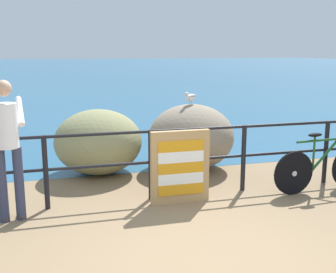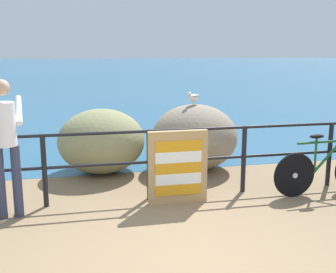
% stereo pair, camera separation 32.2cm
% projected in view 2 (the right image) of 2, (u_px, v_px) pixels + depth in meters
% --- Properties ---
extents(ground_plane, '(120.00, 120.00, 0.10)m').
position_uv_depth(ground_plane, '(93.00, 89.00, 23.33)').
color(ground_plane, '#846B4C').
extents(sea_surface, '(120.00, 90.00, 0.01)m').
position_uv_depth(sea_surface, '(82.00, 67.00, 50.46)').
color(sea_surface, '#285B7F').
rests_on(sea_surface, ground_plane).
extents(promenade_railing, '(8.77, 0.07, 1.02)m').
position_uv_depth(promenade_railing, '(149.00, 156.00, 6.02)').
color(promenade_railing, black).
rests_on(promenade_railing, ground_plane).
extents(bicycle, '(1.70, 0.48, 0.92)m').
position_uv_depth(bicycle, '(334.00, 163.00, 6.32)').
color(bicycle, black).
rests_on(bicycle, ground_plane).
extents(person_at_railing, '(0.50, 0.66, 1.78)m').
position_uv_depth(person_at_railing, '(6.00, 142.00, 5.29)').
color(person_at_railing, '#333851').
rests_on(person_at_railing, ground_plane).
extents(folded_deckchair_stack, '(0.84, 0.10, 1.04)m').
position_uv_depth(folded_deckchair_stack, '(178.00, 167.00, 5.88)').
color(folded_deckchair_stack, tan).
rests_on(folded_deckchair_stack, ground_plane).
extents(breakwater_boulder_main, '(1.54, 1.52, 1.18)m').
position_uv_depth(breakwater_boulder_main, '(195.00, 137.00, 7.58)').
color(breakwater_boulder_main, gray).
rests_on(breakwater_boulder_main, ground).
extents(breakwater_boulder_left, '(1.51, 1.50, 1.12)m').
position_uv_depth(breakwater_boulder_left, '(101.00, 141.00, 7.37)').
color(breakwater_boulder_left, '#8B8A5C').
rests_on(breakwater_boulder_left, ground).
extents(seagull, '(0.32, 0.25, 0.23)m').
position_uv_depth(seagull, '(194.00, 97.00, 7.41)').
color(seagull, gold).
rests_on(seagull, breakwater_boulder_main).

